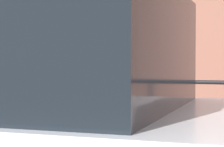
# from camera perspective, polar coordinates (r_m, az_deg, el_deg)

# --- Properties ---
(parking_meter) EXTENTS (0.17, 0.18, 1.39)m
(parking_meter) POSITION_cam_1_polar(r_m,az_deg,el_deg) (4.09, -5.97, -2.22)
(parking_meter) COLOR slate
(parking_meter) RESTS_ON sidewalk_curb
(pedestrian_at_meter) EXTENTS (0.63, 0.65, 1.74)m
(pedestrian_at_meter) POSITION_cam_1_polar(r_m,az_deg,el_deg) (3.90, 2.06, -2.52)
(pedestrian_at_meter) COLOR black
(pedestrian_at_meter) RESTS_ON sidewalk_curb
(parked_hatchback_silver) EXTENTS (4.02, 1.81, 1.81)m
(parked_hatchback_silver) POSITION_cam_1_polar(r_m,az_deg,el_deg) (2.68, -12.12, -9.01)
(parked_hatchback_silver) COLOR #B7BABF
(parked_hatchback_silver) RESTS_ON ground
(background_railing) EXTENTS (24.06, 0.06, 1.00)m
(background_railing) POSITION_cam_1_polar(r_m,az_deg,el_deg) (6.72, 4.47, -3.11)
(background_railing) COLOR black
(background_railing) RESTS_ON sidewalk_curb
(backdrop_wall) EXTENTS (32.00, 0.50, 3.33)m
(backdrop_wall) POSITION_cam_1_polar(r_m,az_deg,el_deg) (9.08, 8.51, 3.17)
(backdrop_wall) COLOR brown
(backdrop_wall) RESTS_ON ground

